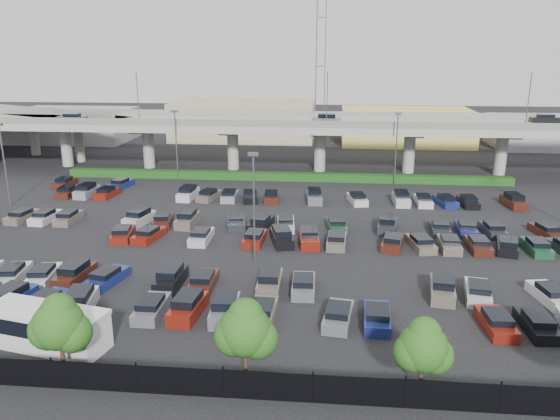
% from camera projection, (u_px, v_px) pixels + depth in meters
% --- Properties ---
extents(ground, '(280.00, 280.00, 0.00)m').
position_uv_depth(ground, '(265.00, 235.00, 57.60)').
color(ground, black).
extents(overpass, '(150.00, 13.00, 15.80)m').
position_uv_depth(overpass, '(287.00, 127.00, 86.16)').
color(overpass, gray).
rests_on(overpass, ground).
extents(on_ramp, '(50.93, 30.13, 8.80)m').
position_uv_depth(on_ramp, '(14.00, 116.00, 101.32)').
color(on_ramp, gray).
rests_on(on_ramp, ground).
extents(hedge, '(66.00, 1.60, 1.10)m').
position_uv_depth(hedge, '(285.00, 177.00, 81.30)').
color(hedge, '#153D12').
rests_on(hedge, ground).
extents(fence, '(70.00, 0.10, 2.00)m').
position_uv_depth(fence, '(205.00, 383.00, 30.62)').
color(fence, black).
rests_on(fence, ground).
extents(tree_row, '(65.07, 3.66, 5.94)m').
position_uv_depth(tree_row, '(222.00, 329.00, 31.21)').
color(tree_row, '#332316').
rests_on(tree_row, ground).
extents(shuttle_bus, '(8.66, 4.53, 2.65)m').
position_uv_depth(shuttle_bus, '(47.00, 326.00, 35.71)').
color(shuttle_bus, silver).
rests_on(shuttle_bus, ground).
extents(parked_cars, '(63.24, 41.67, 1.67)m').
position_uv_depth(parked_cars, '(256.00, 243.00, 53.52)').
color(parked_cars, maroon).
rests_on(parked_cars, ground).
extents(light_poles, '(66.90, 48.38, 10.30)m').
position_uv_depth(light_poles, '(228.00, 172.00, 58.09)').
color(light_poles, '#4D4D52').
rests_on(light_poles, ground).
extents(distant_buildings, '(138.00, 24.00, 9.00)m').
position_uv_depth(distant_buildings, '(358.00, 124.00, 114.44)').
color(distant_buildings, gray).
rests_on(distant_buildings, ground).
extents(comm_tower, '(2.40, 2.40, 30.00)m').
position_uv_depth(comm_tower, '(321.00, 63.00, 123.43)').
color(comm_tower, '#4D4D52').
rests_on(comm_tower, ground).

